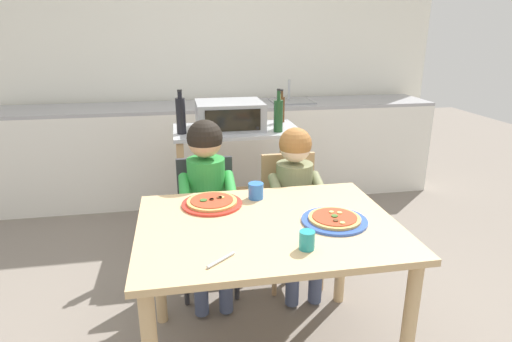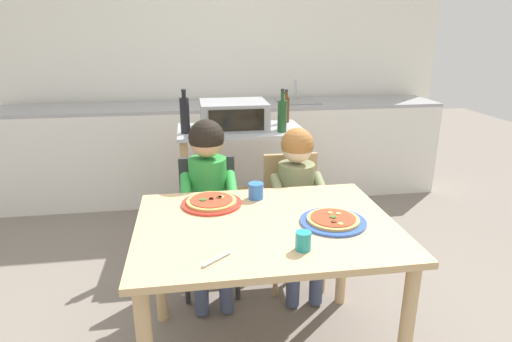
% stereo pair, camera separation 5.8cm
% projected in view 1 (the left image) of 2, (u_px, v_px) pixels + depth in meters
% --- Properties ---
extents(ground_plane, '(10.57, 10.57, 0.00)m').
position_uv_depth(ground_plane, '(237.00, 253.00, 3.16)').
color(ground_plane, slate).
extents(back_wall_tiled, '(4.57, 0.14, 2.70)m').
position_uv_depth(back_wall_tiled, '(212.00, 52.00, 4.27)').
color(back_wall_tiled, white).
rests_on(back_wall_tiled, ground).
extents(kitchen_counter, '(4.12, 0.60, 1.09)m').
position_uv_depth(kitchen_counter, '(219.00, 150.00, 4.17)').
color(kitchen_counter, silver).
rests_on(kitchen_counter, ground).
extents(kitchen_island_cart, '(0.92, 0.54, 0.87)m').
position_uv_depth(kitchen_island_cart, '(237.00, 167.00, 3.27)').
color(kitchen_island_cart, '#B7BABF').
rests_on(kitchen_island_cart, ground).
extents(toaster_oven, '(0.48, 0.40, 0.20)m').
position_uv_depth(toaster_oven, '(230.00, 115.00, 3.15)').
color(toaster_oven, '#999BA0').
rests_on(toaster_oven, kitchen_island_cart).
extents(bottle_squat_spirits, '(0.05, 0.05, 0.26)m').
position_uv_depth(bottle_squat_spirits, '(281.00, 109.00, 3.36)').
color(bottle_squat_spirits, '#4C2D14').
rests_on(bottle_squat_spirits, kitchen_island_cart).
extents(bottle_clear_vinegar, '(0.07, 0.07, 0.30)m').
position_uv_depth(bottle_clear_vinegar, '(278.00, 115.00, 3.04)').
color(bottle_clear_vinegar, '#1E4723').
rests_on(bottle_clear_vinegar, kitchen_island_cart).
extents(bottle_dark_olive_oil, '(0.06, 0.06, 0.27)m').
position_uv_depth(bottle_dark_olive_oil, '(279.00, 114.00, 3.13)').
color(bottle_dark_olive_oil, olive).
rests_on(bottle_dark_olive_oil, kitchen_island_cart).
extents(bottle_slim_sauce, '(0.07, 0.07, 0.31)m').
position_uv_depth(bottle_slim_sauce, '(181.00, 115.00, 2.98)').
color(bottle_slim_sauce, black).
rests_on(bottle_slim_sauce, kitchen_island_cart).
extents(dining_table, '(1.17, 0.87, 0.74)m').
position_uv_depth(dining_table, '(268.00, 244.00, 1.98)').
color(dining_table, tan).
rests_on(dining_table, ground).
extents(dining_chair_left, '(0.36, 0.36, 0.81)m').
position_uv_depth(dining_chair_left, '(207.00, 215.00, 2.64)').
color(dining_chair_left, '#333338').
rests_on(dining_chair_left, ground).
extents(dining_chair_right, '(0.36, 0.36, 0.81)m').
position_uv_depth(dining_chair_right, '(291.00, 209.00, 2.73)').
color(dining_chair_right, tan).
rests_on(dining_chair_right, ground).
extents(child_in_green_shirt, '(0.32, 0.42, 1.07)m').
position_uv_depth(child_in_green_shirt, '(207.00, 188.00, 2.46)').
color(child_in_green_shirt, '#424C6B').
rests_on(child_in_green_shirt, ground).
extents(child_in_olive_shirt, '(0.32, 0.42, 1.00)m').
position_uv_depth(child_in_olive_shirt, '(297.00, 190.00, 2.56)').
color(child_in_olive_shirt, '#424C6B').
rests_on(child_in_olive_shirt, ground).
extents(pizza_plate_red_rimmed, '(0.30, 0.30, 0.03)m').
position_uv_depth(pizza_plate_red_rimmed, '(212.00, 203.00, 2.14)').
color(pizza_plate_red_rimmed, red).
rests_on(pizza_plate_red_rimmed, dining_table).
extents(pizza_plate_blue_rimmed, '(0.30, 0.30, 0.03)m').
position_uv_depth(pizza_plate_blue_rimmed, '(334.00, 220.00, 1.95)').
color(pizza_plate_blue_rimmed, '#3356B7').
rests_on(pizza_plate_blue_rimmed, dining_table).
extents(drinking_cup_blue, '(0.08, 0.08, 0.08)m').
position_uv_depth(drinking_cup_blue, '(256.00, 191.00, 2.21)').
color(drinking_cup_blue, blue).
rests_on(drinking_cup_blue, dining_table).
extents(drinking_cup_teal, '(0.06, 0.06, 0.08)m').
position_uv_depth(drinking_cup_teal, '(307.00, 240.00, 1.70)').
color(drinking_cup_teal, teal).
rests_on(drinking_cup_teal, dining_table).
extents(serving_spoon, '(0.12, 0.10, 0.01)m').
position_uv_depth(serving_spoon, '(221.00, 260.00, 1.62)').
color(serving_spoon, '#B7BABF').
rests_on(serving_spoon, dining_table).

